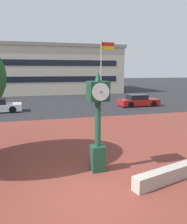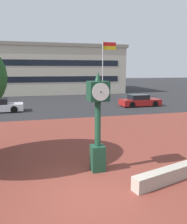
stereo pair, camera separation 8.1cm
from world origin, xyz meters
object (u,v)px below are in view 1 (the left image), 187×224
(street_clock, at_px, (98,119))
(flagpole_primary, at_px, (103,64))
(civic_building, at_px, (34,70))
(car_street_mid, at_px, (138,101))

(street_clock, distance_m, flagpole_primary, 22.80)
(street_clock, xyz_separation_m, civic_building, (-1.88, 35.83, 1.92))
(car_street_mid, bearing_deg, flagpole_primary, -165.40)
(civic_building, bearing_deg, street_clock, -87.00)
(car_street_mid, distance_m, flagpole_primary, 8.31)
(street_clock, relative_size, civic_building, 0.13)
(street_clock, distance_m, car_street_mid, 17.20)
(street_clock, xyz_separation_m, car_street_mid, (8.90, 14.64, -1.53))
(street_clock, bearing_deg, civic_building, 92.24)
(flagpole_primary, bearing_deg, street_clock, -107.90)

